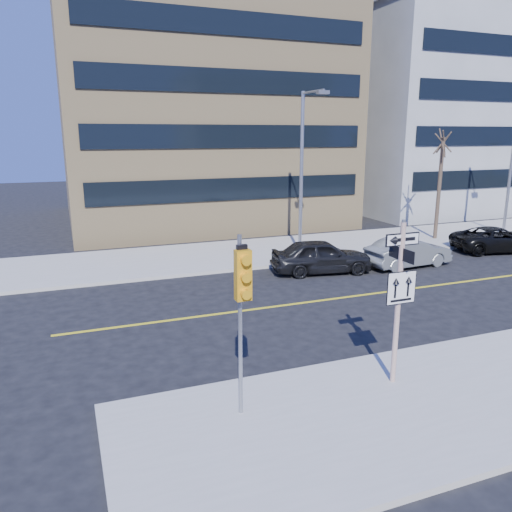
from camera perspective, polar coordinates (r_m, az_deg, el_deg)
name	(u,v)px	position (r m, az deg, el deg)	size (l,w,h in m)	color
ground	(341,347)	(15.16, 9.65, -10.27)	(120.00, 120.00, 0.00)	black
far_sidewalk	(490,231)	(35.23, 25.21, 2.55)	(66.00, 6.00, 0.15)	#A8A59D
sign_pole	(399,294)	(12.36, 16.03, -4.15)	(0.92, 0.92, 4.06)	white
traffic_signal	(242,290)	(10.20, -1.56, -3.89)	(0.32, 0.45, 4.00)	gray
parked_car_a	(321,256)	(22.69, 7.47, -0.01)	(4.51, 1.82, 1.54)	black
parked_car_b	(408,252)	(24.61, 17.01, 0.41)	(4.24, 1.48, 1.40)	slate
parked_car_c	(498,239)	(29.57, 25.89, 1.72)	(4.75, 2.19, 1.32)	black
streetlight_a	(304,162)	(25.26, 5.48, 10.59)	(0.55, 2.25, 8.00)	gray
street_tree_west	(443,145)	(30.74, 20.58, 11.79)	(1.80, 1.80, 6.35)	#372821
building_brick	(192,93)	(38.08, -7.31, 17.98)	(18.00, 18.00, 18.00)	tan
building_grey_mid	(444,118)	(47.55, 20.72, 14.56)	(20.00, 16.00, 15.00)	gray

